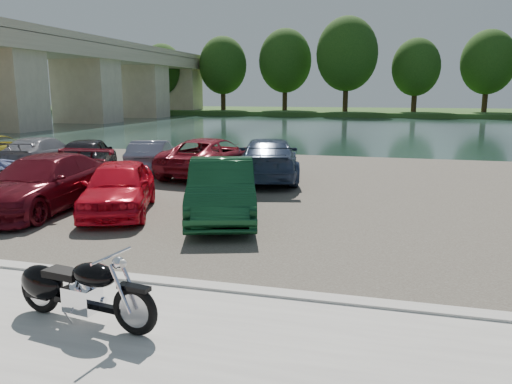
% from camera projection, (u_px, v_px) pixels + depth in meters
% --- Properties ---
extents(ground, '(200.00, 200.00, 0.00)m').
position_uv_depth(ground, '(119.00, 349.00, 6.32)').
color(ground, '#595447').
rests_on(ground, ground).
extents(kerb, '(60.00, 0.30, 0.14)m').
position_uv_depth(kerb, '(182.00, 286.00, 8.20)').
color(kerb, '#A5A29B').
rests_on(kerb, ground).
extents(parking_lot, '(60.00, 18.00, 0.04)m').
position_uv_depth(parking_lot, '(289.00, 188.00, 16.73)').
color(parking_lot, '#423C35').
rests_on(parking_lot, ground).
extents(river, '(120.00, 40.00, 0.00)m').
position_uv_depth(river, '(354.00, 129.00, 44.18)').
color(river, '#1A2F2A').
rests_on(river, ground).
extents(far_bank, '(120.00, 24.00, 0.60)m').
position_uv_depth(far_bank, '(370.00, 112.00, 74.42)').
color(far_bank, '#264518').
rests_on(far_bank, ground).
extents(bridge, '(7.00, 56.00, 8.55)m').
position_uv_depth(bridge, '(80.00, 69.00, 51.21)').
color(bridge, tan).
rests_on(bridge, ground).
extents(far_trees, '(70.25, 10.68, 12.52)m').
position_uv_depth(far_trees, '(404.00, 59.00, 66.02)').
color(far_trees, '#312312').
rests_on(far_trees, far_bank).
extents(motorcycle, '(2.32, 0.79, 1.05)m').
position_uv_depth(motorcycle, '(73.00, 288.00, 6.81)').
color(motorcycle, black).
rests_on(motorcycle, promenade).
extents(car_3, '(2.39, 5.18, 1.47)m').
position_uv_depth(car_3, '(42.00, 183.00, 13.48)').
color(car_3, '#5D0D18').
rests_on(car_3, parking_lot).
extents(car_4, '(3.00, 4.40, 1.39)m').
position_uv_depth(car_4, '(119.00, 187.00, 13.16)').
color(car_4, red).
rests_on(car_4, parking_lot).
extents(car_5, '(2.93, 4.82, 1.50)m').
position_uv_depth(car_5, '(222.00, 189.00, 12.54)').
color(car_5, '#113E20').
rests_on(car_5, parking_lot).
extents(car_7, '(2.75, 4.90, 1.34)m').
position_uv_depth(car_7, '(42.00, 153.00, 20.79)').
color(car_7, gray).
rests_on(car_7, parking_lot).
extents(car_8, '(3.06, 4.53, 1.43)m').
position_uv_depth(car_8, '(88.00, 155.00, 19.78)').
color(car_8, black).
rests_on(car_8, parking_lot).
extents(car_9, '(2.36, 4.13, 1.29)m').
position_uv_depth(car_9, '(152.00, 156.00, 19.94)').
color(car_9, slate).
rests_on(car_9, parking_lot).
extents(car_10, '(2.90, 5.41, 1.44)m').
position_uv_depth(car_10, '(211.00, 157.00, 19.13)').
color(car_10, maroon).
rests_on(car_10, parking_lot).
extents(car_11, '(3.27, 5.61, 1.53)m').
position_uv_depth(car_11, '(268.00, 159.00, 18.15)').
color(car_11, '#2D3C58').
rests_on(car_11, parking_lot).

